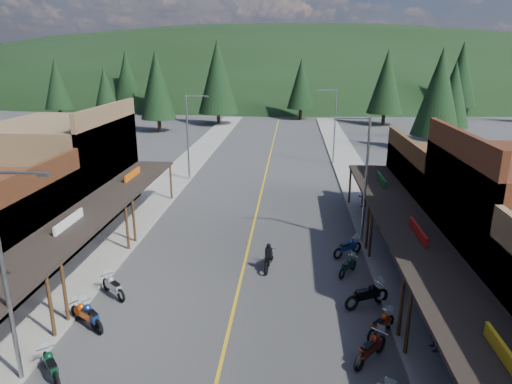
% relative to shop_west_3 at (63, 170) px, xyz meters
% --- Properties ---
extents(ground, '(220.00, 220.00, 0.00)m').
position_rel_shop_west_3_xyz_m(ground, '(13.78, -11.30, -3.52)').
color(ground, '#38383A').
rests_on(ground, ground).
extents(centerline, '(0.15, 90.00, 0.01)m').
position_rel_shop_west_3_xyz_m(centerline, '(13.78, 8.70, -3.51)').
color(centerline, gold).
rests_on(centerline, ground).
extents(sidewalk_west, '(3.40, 94.00, 0.15)m').
position_rel_shop_west_3_xyz_m(sidewalk_west, '(5.08, 8.70, -3.44)').
color(sidewalk_west, gray).
rests_on(sidewalk_west, ground).
extents(sidewalk_east, '(3.40, 94.00, 0.15)m').
position_rel_shop_west_3_xyz_m(sidewalk_east, '(22.48, 8.70, -3.44)').
color(sidewalk_east, gray).
rests_on(sidewalk_east, ground).
extents(shop_west_3, '(10.90, 10.20, 8.20)m').
position_rel_shop_west_3_xyz_m(shop_west_3, '(0.00, 0.00, 0.00)').
color(shop_west_3, brown).
rests_on(shop_west_3, ground).
extents(shop_east_3, '(10.90, 10.20, 6.20)m').
position_rel_shop_west_3_xyz_m(shop_east_3, '(27.54, 0.00, -0.99)').
color(shop_east_3, '#4C2D16').
rests_on(shop_east_3, ground).
extents(streetlight_0, '(2.16, 0.18, 8.00)m').
position_rel_shop_west_3_xyz_m(streetlight_0, '(6.83, -17.30, 0.94)').
color(streetlight_0, gray).
rests_on(streetlight_0, ground).
extents(streetlight_1, '(2.16, 0.18, 8.00)m').
position_rel_shop_west_3_xyz_m(streetlight_1, '(6.83, 10.70, 0.94)').
color(streetlight_1, gray).
rests_on(streetlight_1, ground).
extents(streetlight_2, '(2.16, 0.18, 8.00)m').
position_rel_shop_west_3_xyz_m(streetlight_2, '(20.74, -3.30, 0.94)').
color(streetlight_2, gray).
rests_on(streetlight_2, ground).
extents(streetlight_3, '(2.16, 0.18, 8.00)m').
position_rel_shop_west_3_xyz_m(streetlight_3, '(20.74, 18.70, 0.94)').
color(streetlight_3, gray).
rests_on(streetlight_3, ground).
extents(ridge_hill, '(310.00, 140.00, 60.00)m').
position_rel_shop_west_3_xyz_m(ridge_hill, '(13.78, 123.70, -3.52)').
color(ridge_hill, black).
rests_on(ridge_hill, ground).
extents(pine_0, '(5.04, 5.04, 11.00)m').
position_rel_shop_west_3_xyz_m(pine_0, '(-26.22, 50.70, 2.96)').
color(pine_0, black).
rests_on(pine_0, ground).
extents(pine_1, '(5.88, 5.88, 12.50)m').
position_rel_shop_west_3_xyz_m(pine_1, '(-10.22, 58.70, 3.72)').
color(pine_1, black).
rests_on(pine_1, ground).
extents(pine_2, '(6.72, 6.72, 14.00)m').
position_rel_shop_west_3_xyz_m(pine_2, '(3.78, 46.70, 4.47)').
color(pine_2, black).
rests_on(pine_2, ground).
extents(pine_3, '(5.04, 5.04, 11.00)m').
position_rel_shop_west_3_xyz_m(pine_3, '(17.78, 54.70, 2.96)').
color(pine_3, black).
rests_on(pine_3, ground).
extents(pine_4, '(5.88, 5.88, 12.50)m').
position_rel_shop_west_3_xyz_m(pine_4, '(31.78, 48.70, 3.72)').
color(pine_4, black).
rests_on(pine_4, ground).
extents(pine_5, '(6.72, 6.72, 14.00)m').
position_rel_shop_west_3_xyz_m(pine_5, '(47.78, 60.70, 4.47)').
color(pine_5, black).
rests_on(pine_5, ground).
extents(pine_7, '(5.88, 5.88, 12.50)m').
position_rel_shop_west_3_xyz_m(pine_7, '(-18.22, 64.70, 3.72)').
color(pine_7, black).
rests_on(pine_7, ground).
extents(pine_8, '(4.48, 4.48, 10.00)m').
position_rel_shop_west_3_xyz_m(pine_8, '(-8.22, 28.70, 2.46)').
color(pine_8, black).
rests_on(pine_8, ground).
extents(pine_9, '(4.93, 4.93, 10.80)m').
position_rel_shop_west_3_xyz_m(pine_9, '(37.78, 33.70, 2.86)').
color(pine_9, black).
rests_on(pine_9, ground).
extents(pine_10, '(5.38, 5.38, 11.60)m').
position_rel_shop_west_3_xyz_m(pine_10, '(-4.22, 38.70, 3.27)').
color(pine_10, black).
rests_on(pine_10, ground).
extents(pine_11, '(5.82, 5.82, 12.40)m').
position_rel_shop_west_3_xyz_m(pine_11, '(33.78, 26.70, 3.67)').
color(pine_11, black).
rests_on(pine_11, ground).
extents(bike_west_5, '(1.83, 1.94, 1.14)m').
position_rel_shop_west_3_xyz_m(bike_west_5, '(7.69, -17.03, -2.95)').
color(bike_west_5, '#0C3C27').
rests_on(bike_west_5, ground).
extents(bike_west_6, '(2.06, 1.94, 1.21)m').
position_rel_shop_west_3_xyz_m(bike_west_6, '(7.75, -13.74, -2.91)').
color(bike_west_6, navy).
rests_on(bike_west_6, ground).
extents(bike_west_7, '(2.10, 1.70, 1.18)m').
position_rel_shop_west_3_xyz_m(bike_west_7, '(7.43, -13.61, -2.93)').
color(bike_west_7, '#CC4B0E').
rests_on(bike_west_7, ground).
extents(bike_west_8, '(2.03, 1.90, 1.19)m').
position_rel_shop_west_3_xyz_m(bike_west_8, '(7.73, -11.09, -2.92)').
color(bike_west_8, '#A3A4A9').
rests_on(bike_west_8, ground).
extents(bike_east_6, '(1.94, 2.14, 1.24)m').
position_rel_shop_west_3_xyz_m(bike_east_6, '(19.55, -15.14, -2.90)').
color(bike_east_6, maroon).
rests_on(bike_east_6, ground).
extents(bike_east_7, '(1.77, 1.87, 1.10)m').
position_rel_shop_west_3_xyz_m(bike_east_7, '(20.28, -13.34, -2.97)').
color(bike_east_7, '#B2380C').
rests_on(bike_east_7, ground).
extents(bike_east_8, '(2.43, 1.76, 1.33)m').
position_rel_shop_west_3_xyz_m(bike_east_8, '(20.02, -11.08, -2.85)').
color(bike_east_8, black).
rests_on(bike_east_8, ground).
extents(bike_east_9, '(1.56, 1.94, 1.08)m').
position_rel_shop_west_3_xyz_m(bike_east_9, '(19.51, -7.79, -2.98)').
color(bike_east_9, '#0C3C24').
rests_on(bike_east_9, ground).
extents(bike_east_10, '(2.10, 1.86, 1.21)m').
position_rel_shop_west_3_xyz_m(bike_east_10, '(19.76, -5.39, -2.91)').
color(bike_east_10, navy).
rests_on(bike_east_10, ground).
extents(rider_on_bike, '(0.93, 2.16, 1.60)m').
position_rel_shop_west_3_xyz_m(rider_on_bike, '(15.20, -7.43, -2.88)').
color(rider_on_bike, black).
rests_on(rider_on_bike, ground).
extents(pedestrian_east_a, '(0.54, 0.75, 1.92)m').
position_rel_shop_west_3_xyz_m(pedestrian_east_a, '(22.19, -14.39, -2.41)').
color(pedestrian_east_a, '#291F2F').
rests_on(pedestrian_east_a, sidewalk_east).
extents(pedestrian_east_b, '(0.91, 0.80, 1.63)m').
position_rel_shop_west_3_xyz_m(pedestrian_east_b, '(21.88, 3.61, -2.55)').
color(pedestrian_east_b, brown).
rests_on(pedestrian_east_b, sidewalk_east).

